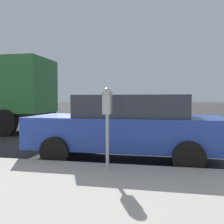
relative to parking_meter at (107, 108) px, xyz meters
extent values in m
plane|color=#2B2B2D|center=(2.68, -0.02, -1.30)|extent=(220.00, 220.00, 0.00)
cylinder|color=gray|center=(0.00, 0.00, -0.62)|extent=(0.06, 0.06, 1.01)
cube|color=gray|center=(0.00, 0.00, 0.05)|extent=(0.20, 0.14, 0.34)
sphere|color=gray|center=(0.00, 0.00, 0.26)|extent=(0.19, 0.19, 0.19)
cube|color=#B21919|center=(0.11, 0.00, 0.01)|extent=(0.01, 0.11, 0.12)
cube|color=black|center=(0.11, 0.00, 0.13)|extent=(0.01, 0.10, 0.08)
cube|color=navy|center=(1.55, -0.08, -0.62)|extent=(1.79, 4.48, 0.72)
cube|color=#232833|center=(1.55, -0.26, -0.01)|extent=(1.57, 2.51, 0.50)
cylinder|color=black|center=(0.67, 1.31, -0.98)|extent=(0.22, 0.64, 0.64)
cylinder|color=black|center=(2.44, 1.30, -0.98)|extent=(0.22, 0.64, 0.64)
cylinder|color=black|center=(0.66, -1.47, -0.98)|extent=(0.22, 0.64, 0.64)
cylinder|color=black|center=(2.44, -1.47, -0.98)|extent=(0.22, 0.64, 0.64)
cube|color=#23602D|center=(5.69, 5.17, 0.72)|extent=(2.47, 2.55, 2.29)
cylinder|color=black|center=(6.89, 5.20, -0.78)|extent=(0.33, 1.05, 1.04)
cylinder|color=black|center=(4.49, 5.14, -0.78)|extent=(0.33, 1.05, 1.04)
camera|label=1|loc=(-4.55, -1.04, 0.16)|focal=42.00mm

